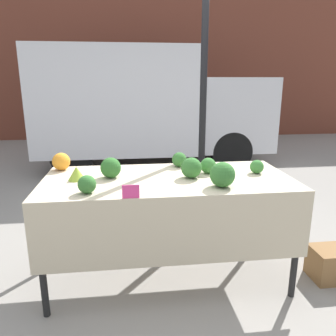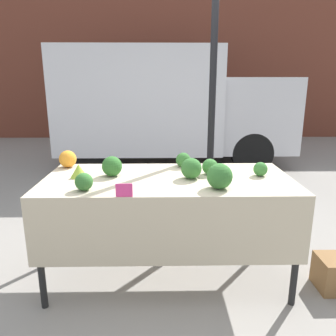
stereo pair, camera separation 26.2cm
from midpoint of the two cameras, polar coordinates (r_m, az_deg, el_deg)
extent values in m
plane|color=gray|center=(3.03, -2.61, -18.19)|extent=(40.00, 40.00, 0.00)
cube|color=brown|center=(10.06, -6.27, 19.41)|extent=(16.00, 0.60, 4.88)
cylinder|color=black|center=(3.42, 3.85, 9.11)|extent=(0.07, 0.07, 2.61)
cube|color=silver|center=(6.66, -9.73, 11.66)|extent=(3.00, 2.12, 1.91)
cube|color=silver|center=(6.94, 9.10, 9.60)|extent=(1.40, 1.95, 1.37)
cylinder|color=black|center=(6.18, 9.78, 2.82)|extent=(0.75, 0.22, 0.75)
cylinder|color=black|center=(7.82, 6.19, 5.50)|extent=(0.75, 0.22, 0.75)
cylinder|color=black|center=(6.03, -17.56, 2.03)|extent=(0.75, 0.22, 0.75)
cylinder|color=black|center=(7.70, -15.31, 4.91)|extent=(0.75, 0.22, 0.75)
cube|color=beige|center=(2.65, -2.84, -2.02)|extent=(2.00, 0.92, 0.03)
cube|color=beige|center=(2.33, -1.92, -11.48)|extent=(2.00, 0.01, 0.49)
cylinder|color=black|center=(2.57, -24.09, -14.85)|extent=(0.05, 0.05, 0.87)
cylinder|color=black|center=(2.70, 18.84, -12.86)|extent=(0.05, 0.05, 0.87)
cylinder|color=black|center=(3.26, -20.10, -7.98)|extent=(0.05, 0.05, 0.87)
cylinder|color=black|center=(3.36, 13.02, -6.73)|extent=(0.05, 0.05, 0.87)
sphere|color=orange|center=(3.04, -20.49, 1.04)|extent=(0.15, 0.15, 0.15)
cone|color=#93B238|center=(2.70, -18.35, -0.93)|extent=(0.14, 0.14, 0.11)
sphere|color=#336B2D|center=(2.61, 1.23, 0.00)|extent=(0.17, 0.17, 0.17)
sphere|color=#336B2D|center=(2.37, -17.06, -2.78)|extent=(0.13, 0.13, 0.13)
sphere|color=#387533|center=(2.82, 12.67, 0.19)|extent=(0.12, 0.12, 0.12)
sphere|color=#2D6628|center=(2.68, -12.73, 0.01)|extent=(0.17, 0.17, 0.17)
sphere|color=#336B2D|center=(2.40, 6.40, -1.20)|extent=(0.19, 0.19, 0.19)
sphere|color=#336B2D|center=(2.96, -0.56, 1.45)|extent=(0.13, 0.13, 0.13)
sphere|color=#387533|center=(2.75, 4.33, 0.38)|extent=(0.13, 0.13, 0.13)
cube|color=#E53D84|center=(2.20, -9.91, -4.13)|extent=(0.12, 0.01, 0.09)
camera|label=1|loc=(0.13, -92.86, -0.77)|focal=35.00mm
camera|label=2|loc=(0.13, 87.14, 0.77)|focal=35.00mm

